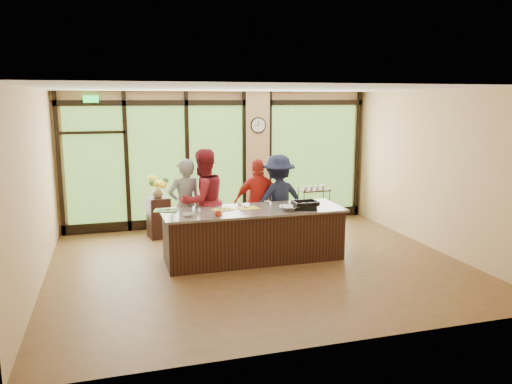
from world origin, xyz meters
TOP-DOWN VIEW (x-y plane):
  - floor at (0.00, 0.00)m, footprint 7.00×7.00m
  - ceiling at (0.00, 0.00)m, footprint 7.00×7.00m
  - back_wall at (0.00, 3.00)m, footprint 7.00×0.00m
  - left_wall at (-3.50, 0.00)m, footprint 0.00×6.00m
  - right_wall at (3.50, 0.00)m, footprint 0.00×6.00m
  - window_wall at (0.16, 2.95)m, footprint 6.90×0.12m
  - island_base at (0.00, 0.30)m, footprint 3.10×1.00m
  - countertop at (0.00, 0.30)m, footprint 3.20×1.10m
  - wall_clock at (0.85, 2.87)m, footprint 0.36×0.04m
  - cook_left at (-1.10, 1.05)m, footprint 0.72×0.55m
  - cook_midleft at (-0.77, 1.02)m, footprint 1.16×1.06m
  - cook_midright at (0.35, 1.14)m, footprint 1.02×0.48m
  - cook_right at (0.73, 1.07)m, footprint 1.24×0.83m
  - roasting_pan at (0.88, 0.06)m, footprint 0.52×0.46m
  - mixing_bowl at (0.56, 0.03)m, footprint 0.41×0.41m
  - cutting_board_left at (-1.50, 0.62)m, footprint 0.46×0.38m
  - cutting_board_center at (-0.53, 0.41)m, footprint 0.43×0.37m
  - cutting_board_right at (-0.08, 0.39)m, footprint 0.39×0.31m
  - prep_bowl_near at (-1.19, 0.06)m, footprint 0.19×0.19m
  - prep_bowl_mid at (-0.67, 0.10)m, footprint 0.16×0.16m
  - prep_bowl_far at (0.40, 0.77)m, footprint 0.15×0.15m
  - red_ramekin at (-0.72, -0.07)m, footprint 0.14×0.14m
  - flower_stand at (-1.48, 2.25)m, footprint 0.49×0.49m
  - flower_vase at (-1.48, 2.25)m, footprint 0.31×0.31m
  - bar_cart at (1.97, 2.24)m, footprint 0.69×0.41m

SIDE VIEW (x-z plane):
  - floor at x=0.00m, z-range 0.00..0.00m
  - flower_stand at x=-1.48m, z-range 0.00..0.84m
  - island_base at x=0.00m, z-range 0.00..0.88m
  - bar_cart at x=1.97m, z-range 0.09..1.02m
  - cook_midright at x=0.35m, z-range 0.00..1.70m
  - cook_left at x=-1.10m, z-range 0.00..1.77m
  - cook_right at x=0.73m, z-range 0.00..1.78m
  - countertop at x=0.00m, z-range 0.88..0.92m
  - cutting_board_center at x=-0.53m, z-range 0.92..0.93m
  - cutting_board_right at x=-0.08m, z-range 0.92..0.93m
  - cutting_board_left at x=-1.50m, z-range 0.92..0.93m
  - prep_bowl_far at x=0.40m, z-range 0.92..0.95m
  - prep_bowl_mid at x=-0.67m, z-range 0.92..0.96m
  - prep_bowl_near at x=-1.19m, z-range 0.92..0.97m
  - roasting_pan at x=0.88m, z-range 0.92..1.00m
  - mixing_bowl at x=0.56m, z-range 0.92..1.00m
  - red_ramekin at x=-0.72m, z-range 0.92..1.01m
  - flower_vase at x=-1.48m, z-range 0.84..1.10m
  - cook_midleft at x=-0.77m, z-range 0.00..1.94m
  - window_wall at x=0.16m, z-range -0.11..2.89m
  - back_wall at x=0.00m, z-range -2.00..5.00m
  - left_wall at x=-3.50m, z-range -1.50..4.50m
  - right_wall at x=3.50m, z-range -1.50..4.50m
  - wall_clock at x=0.85m, z-range 2.07..2.43m
  - ceiling at x=0.00m, z-range 3.00..3.00m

